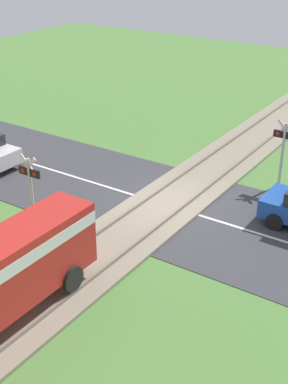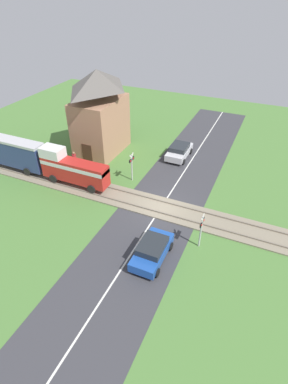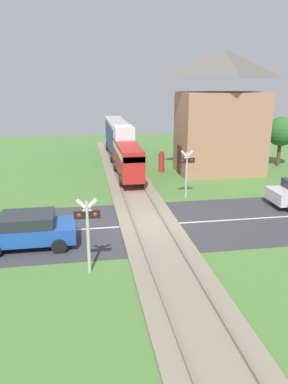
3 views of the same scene
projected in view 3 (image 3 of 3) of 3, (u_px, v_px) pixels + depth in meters
ground_plane at (149, 225)px, 17.62m from camera, size 60.00×60.00×0.00m
road_surface at (149, 225)px, 17.62m from camera, size 48.00×6.40×0.02m
track_bed at (149, 224)px, 17.61m from camera, size 2.80×48.00×0.24m
train at (121, 143)px, 29.00m from camera, size 1.58×14.86×3.18m
car_near_crossing at (28, 229)px, 15.22m from camera, size 3.82×1.92×1.41m
crossing_signal_west_approach at (88, 225)px, 12.87m from camera, size 0.90×0.18×2.77m
crossing_signal_east_approach at (187, 167)px, 21.33m from camera, size 0.90×0.18×2.77m
station_building at (221, 115)px, 26.42m from camera, size 6.34×4.16×8.53m
pedestrian_by_station at (161, 162)px, 27.52m from camera, size 0.42×0.42×1.68m
tree_by_station at (281, 132)px, 28.89m from camera, size 2.23×2.23×3.83m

